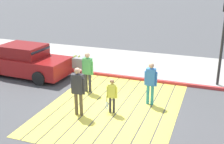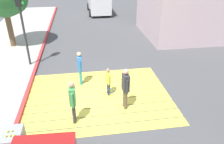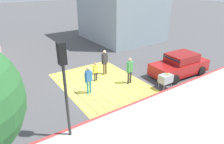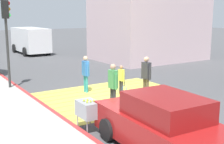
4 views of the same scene
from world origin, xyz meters
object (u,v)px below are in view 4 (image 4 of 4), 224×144
Objects in this scene: pedestrian_adult_trailing at (86,71)px; van_down_street at (30,40)px; car_parked_near_curb at (162,126)px; traffic_light_corner at (7,26)px; tennis_ball_cart at (88,109)px; pedestrian_child_with_racket at (121,78)px; pedestrian_adult_lead at (113,83)px; pedestrian_adult_side at (146,74)px.

van_down_street is at bearing 81.05° from pedestrian_adult_trailing.
traffic_light_corner is (-1.58, 9.05, 2.30)m from car_parked_near_curb.
van_down_street is 5.13× the size of tennis_ball_cart.
van_down_street is 3.91× the size of pedestrian_child_with_racket.
traffic_light_corner is at bearing 115.33° from pedestrian_adult_lead.
pedestrian_child_with_racket is at bearing 117.31° from pedestrian_adult_side.
pedestrian_child_with_racket reaches higher than tennis_ball_cart.
car_parked_near_curb is 2.41× the size of pedestrian_adult_side.
tennis_ball_cart is (-0.90, 2.40, -0.04)m from car_parked_near_curb.
pedestrian_adult_lead reaches higher than tennis_ball_cart.
pedestrian_adult_side is (3.01, 4.35, 0.32)m from car_parked_near_curb.
pedestrian_adult_side reaches higher than pedestrian_child_with_racket.
pedestrian_adult_trailing is (0.32, 2.81, -0.03)m from pedestrian_adult_lead.
pedestrian_adult_lead reaches higher than car_parked_near_curb.
traffic_light_corner is 5.88m from pedestrian_child_with_racket.
pedestrian_adult_side reaches higher than car_parked_near_curb.
traffic_light_corner is 6.17m from pedestrian_adult_lead.
pedestrian_adult_lead is at bearing -96.52° from pedestrian_adult_trailing.
pedestrian_adult_side is at bearing 55.33° from car_parked_near_curb.
pedestrian_adult_lead is 2.83m from pedestrian_adult_trailing.
pedestrian_adult_trailing is at bearing 136.37° from pedestrian_child_with_racket.
pedestrian_adult_trailing is 1.69m from pedestrian_child_with_racket.
pedestrian_child_with_racket is (1.21, -1.16, -0.25)m from pedestrian_adult_trailing.
pedestrian_child_with_racket is (4.03, -3.62, -2.28)m from traffic_light_corner.
van_down_street reaches higher than car_parked_near_curb.
pedestrian_adult_lead is 2.27m from pedestrian_child_with_racket.
traffic_light_corner reaches higher than pedestrian_adult_trailing.
pedestrian_child_with_racket is at bearing 47.14° from pedestrian_adult_lead.
pedestrian_adult_side is 1.36× the size of pedestrian_child_with_racket.
van_down_street is at bearing 87.91° from pedestrian_adult_side.
pedestrian_adult_lead is (2.50, -5.28, -2.01)m from traffic_light_corner.
car_parked_near_curb is at bearing -99.48° from van_down_street.
car_parked_near_curb is 1.03× the size of traffic_light_corner.
pedestrian_adult_side is (1.77, -2.23, 0.06)m from pedestrian_adult_trailing.
van_down_street is 19.99m from tennis_ball_cart.
traffic_light_corner reaches higher than car_parked_near_curb.
pedestrian_child_with_racket is (-0.56, 1.08, -0.30)m from pedestrian_adult_side.
traffic_light_corner reaches higher than pedestrian_adult_lead.
tennis_ball_cart is 4.52m from pedestrian_child_with_racket.
pedestrian_child_with_racket is (2.45, 5.43, 0.02)m from car_parked_near_curb.
tennis_ball_cart is 0.56× the size of pedestrian_adult_side.
car_parked_near_curb is 2.56m from tennis_ball_cart.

